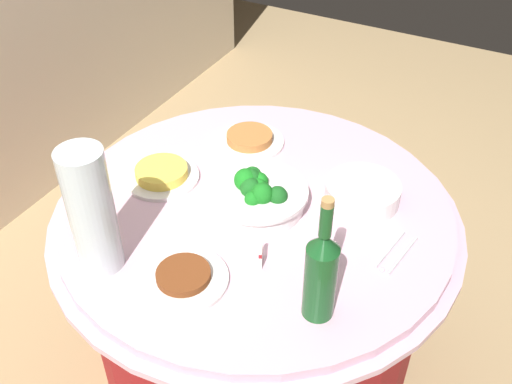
% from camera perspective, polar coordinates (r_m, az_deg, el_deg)
% --- Properties ---
extents(ground_plane, '(6.00, 6.00, 0.00)m').
position_cam_1_polar(ground_plane, '(2.22, 0.00, -16.08)').
color(ground_plane, tan).
extents(buffet_table, '(1.16, 1.16, 0.74)m').
position_cam_1_polar(buffet_table, '(1.93, 0.00, -9.65)').
color(buffet_table, maroon).
rests_on(buffet_table, ground_plane).
extents(broccoli_bowl, '(0.28, 0.28, 0.11)m').
position_cam_1_polar(broccoli_bowl, '(1.64, 0.11, -0.24)').
color(broccoli_bowl, white).
rests_on(broccoli_bowl, buffet_table).
extents(plate_stack, '(0.21, 0.21, 0.06)m').
position_cam_1_polar(plate_stack, '(1.70, 10.14, -0.06)').
color(plate_stack, white).
rests_on(plate_stack, buffet_table).
extents(wine_bottle, '(0.07, 0.07, 0.34)m').
position_cam_1_polar(wine_bottle, '(1.32, 6.23, -7.68)').
color(wine_bottle, '#185022').
rests_on(wine_bottle, buffet_table).
extents(decorative_fruit_vase, '(0.11, 0.11, 0.34)m').
position_cam_1_polar(decorative_fruit_vase, '(1.46, -15.33, -2.44)').
color(decorative_fruit_vase, silver).
rests_on(decorative_fruit_vase, buffet_table).
extents(serving_tongs, '(0.17, 0.07, 0.01)m').
position_cam_1_polar(serving_tongs, '(1.57, 13.18, -5.73)').
color(serving_tongs, silver).
rests_on(serving_tongs, buffet_table).
extents(food_plate_fried_egg, '(0.22, 0.22, 0.04)m').
position_cam_1_polar(food_plate_fried_egg, '(1.78, -9.00, 1.69)').
color(food_plate_fried_egg, white).
rests_on(food_plate_fried_egg, buffet_table).
extents(food_plate_peanuts, '(0.22, 0.22, 0.04)m').
position_cam_1_polar(food_plate_peanuts, '(1.91, -0.62, 5.03)').
color(food_plate_peanuts, white).
rests_on(food_plate_peanuts, buffet_table).
extents(food_plate_stir_fry, '(0.22, 0.22, 0.03)m').
position_cam_1_polar(food_plate_stir_fry, '(1.47, -6.93, -8.11)').
color(food_plate_stir_fry, white).
rests_on(food_plate_stir_fry, buffet_table).
extents(label_placard_front, '(0.05, 0.03, 0.05)m').
position_cam_1_polar(label_placard_front, '(1.49, 0.47, -5.92)').
color(label_placard_front, white).
rests_on(label_placard_front, buffet_table).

